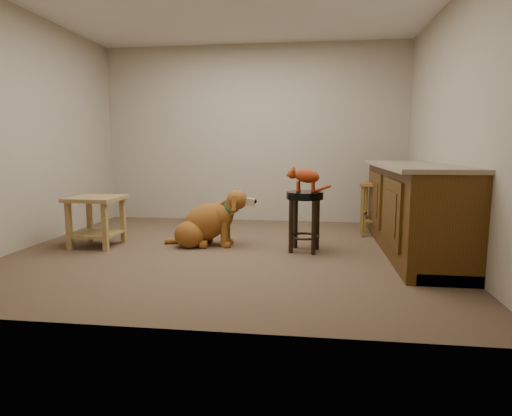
# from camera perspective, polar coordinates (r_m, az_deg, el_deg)

# --- Properties ---
(floor) EXTENTS (4.50, 4.00, 0.01)m
(floor) POSITION_cam_1_polar(r_m,az_deg,el_deg) (4.63, -3.73, -5.77)
(floor) COLOR brown
(floor) RESTS_ON ground
(room_shell) EXTENTS (4.54, 4.04, 2.62)m
(room_shell) POSITION_cam_1_polar(r_m,az_deg,el_deg) (4.53, -3.93, 15.27)
(room_shell) COLOR #AA9E89
(room_shell) RESTS_ON ground
(cabinet_run) EXTENTS (0.70, 2.56, 0.94)m
(cabinet_run) POSITION_cam_1_polar(r_m,az_deg,el_deg) (4.87, 20.01, -0.29)
(cabinet_run) COLOR #4D2E0D
(cabinet_run) RESTS_ON ground
(padded_stool) EXTENTS (0.39, 0.39, 0.64)m
(padded_stool) POSITION_cam_1_polar(r_m,az_deg,el_deg) (4.57, 6.50, -0.16)
(padded_stool) COLOR black
(padded_stool) RESTS_ON ground
(wood_stool) EXTENTS (0.44, 0.44, 0.67)m
(wood_stool) POSITION_cam_1_polar(r_m,az_deg,el_deg) (5.59, 15.66, -0.05)
(wood_stool) COLOR brown
(wood_stool) RESTS_ON ground
(side_table) EXTENTS (0.56, 0.56, 0.57)m
(side_table) POSITION_cam_1_polar(r_m,az_deg,el_deg) (5.10, -20.50, -0.73)
(side_table) COLOR olive
(side_table) RESTS_ON ground
(golden_retriever) EXTENTS (1.08, 0.54, 0.68)m
(golden_retriever) POSITION_cam_1_polar(r_m,az_deg,el_deg) (4.88, -6.54, -2.04)
(golden_retriever) COLOR brown
(golden_retriever) RESTS_ON ground
(tabby_kitten) EXTENTS (0.48, 0.18, 0.29)m
(tabby_kitten) POSITION_cam_1_polar(r_m,az_deg,el_deg) (4.54, 6.44, 4.18)
(tabby_kitten) COLOR maroon
(tabby_kitten) RESTS_ON padded_stool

